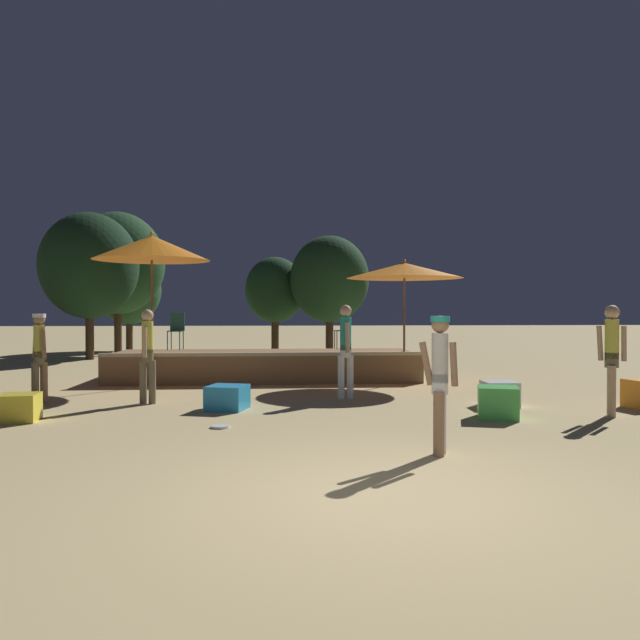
{
  "coord_description": "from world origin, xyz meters",
  "views": [
    {
      "loc": [
        -0.98,
        -5.57,
        1.71
      ],
      "look_at": [
        0.0,
        7.87,
        1.48
      ],
      "focal_mm": 35.0,
      "sensor_mm": 36.0,
      "label": 1
    }
  ],
  "objects_px": {
    "cube_seat_1": "(498,402)",
    "person_1": "(39,354)",
    "bistro_chair_1": "(176,327)",
    "background_tree_1": "(275,290)",
    "bistro_chair_0": "(345,327)",
    "cube_seat_2": "(19,408)",
    "background_tree_2": "(89,266)",
    "cube_seat_3": "(500,394)",
    "patio_umbrella_1": "(152,248)",
    "person_4": "(148,353)",
    "patio_umbrella_0": "(404,271)",
    "background_tree_4": "(129,290)",
    "background_tree_0": "(118,263)",
    "person_2": "(440,378)",
    "frisbee_disc": "(220,426)",
    "cube_seat_4": "(227,397)",
    "person_3": "(612,355)",
    "person_0": "(346,347)",
    "background_tree_3": "(330,279)"
  },
  "relations": [
    {
      "from": "person_1",
      "to": "cube_seat_2",
      "type": "bearing_deg",
      "value": -124.39
    },
    {
      "from": "bistro_chair_0",
      "to": "background_tree_1",
      "type": "height_order",
      "value": "background_tree_1"
    },
    {
      "from": "patio_umbrella_0",
      "to": "background_tree_4",
      "type": "height_order",
      "value": "background_tree_4"
    },
    {
      "from": "cube_seat_1",
      "to": "background_tree_0",
      "type": "bearing_deg",
      "value": 123.21
    },
    {
      "from": "patio_umbrella_0",
      "to": "bistro_chair_1",
      "type": "xyz_separation_m",
      "value": [
        -5.38,
        1.18,
        -1.33
      ]
    },
    {
      "from": "cube_seat_2",
      "to": "bistro_chair_1",
      "type": "xyz_separation_m",
      "value": [
        1.51,
        5.6,
        1.07
      ]
    },
    {
      "from": "cube_seat_1",
      "to": "person_1",
      "type": "height_order",
      "value": "person_1"
    },
    {
      "from": "person_2",
      "to": "background_tree_2",
      "type": "xyz_separation_m",
      "value": [
        -8.22,
        14.56,
        2.28
      ]
    },
    {
      "from": "patio_umbrella_1",
      "to": "background_tree_4",
      "type": "distance_m",
      "value": 12.96
    },
    {
      "from": "cube_seat_4",
      "to": "person_4",
      "type": "bearing_deg",
      "value": 152.76
    },
    {
      "from": "cube_seat_2",
      "to": "person_2",
      "type": "height_order",
      "value": "person_2"
    },
    {
      "from": "person_0",
      "to": "person_4",
      "type": "distance_m",
      "value": 3.66
    },
    {
      "from": "bistro_chair_1",
      "to": "person_1",
      "type": "bearing_deg",
      "value": -107.72
    },
    {
      "from": "patio_umbrella_1",
      "to": "person_4",
      "type": "distance_m",
      "value": 3.39
    },
    {
      "from": "person_1",
      "to": "background_tree_2",
      "type": "height_order",
      "value": "background_tree_2"
    },
    {
      "from": "person_0",
      "to": "background_tree_4",
      "type": "bearing_deg",
      "value": 112.83
    },
    {
      "from": "bistro_chair_1",
      "to": "bistro_chair_0",
      "type": "bearing_deg",
      "value": 7.06
    },
    {
      "from": "cube_seat_4",
      "to": "background_tree_0",
      "type": "height_order",
      "value": "background_tree_0"
    },
    {
      "from": "patio_umbrella_1",
      "to": "frisbee_disc",
      "type": "bearing_deg",
      "value": -68.91
    },
    {
      "from": "person_2",
      "to": "background_tree_1",
      "type": "relative_size",
      "value": 0.45
    },
    {
      "from": "background_tree_1",
      "to": "patio_umbrella_1",
      "type": "bearing_deg",
      "value": -106.31
    },
    {
      "from": "frisbee_disc",
      "to": "background_tree_4",
      "type": "bearing_deg",
      "value": 106.79
    },
    {
      "from": "background_tree_2",
      "to": "cube_seat_3",
      "type": "bearing_deg",
      "value": -47.11
    },
    {
      "from": "cube_seat_1",
      "to": "background_tree_0",
      "type": "height_order",
      "value": "background_tree_0"
    },
    {
      "from": "cube_seat_1",
      "to": "cube_seat_2",
      "type": "xyz_separation_m",
      "value": [
        -7.39,
        0.28,
        -0.04
      ]
    },
    {
      "from": "background_tree_2",
      "to": "bistro_chair_1",
      "type": "bearing_deg",
      "value": -58.31
    },
    {
      "from": "cube_seat_1",
      "to": "bistro_chair_1",
      "type": "xyz_separation_m",
      "value": [
        -5.88,
        5.89,
        1.03
      ]
    },
    {
      "from": "patio_umbrella_1",
      "to": "person_2",
      "type": "height_order",
      "value": "patio_umbrella_1"
    },
    {
      "from": "person_3",
      "to": "background_tree_2",
      "type": "relative_size",
      "value": 0.35
    },
    {
      "from": "bistro_chair_0",
      "to": "bistro_chair_1",
      "type": "height_order",
      "value": "same"
    },
    {
      "from": "person_3",
      "to": "cube_seat_2",
      "type": "bearing_deg",
      "value": 115.91
    },
    {
      "from": "patio_umbrella_0",
      "to": "background_tree_1",
      "type": "xyz_separation_m",
      "value": [
        -2.98,
        9.13,
        -0.17
      ]
    },
    {
      "from": "person_4",
      "to": "background_tree_1",
      "type": "xyz_separation_m",
      "value": [
        2.31,
        11.9,
        1.5
      ]
    },
    {
      "from": "cube_seat_2",
      "to": "person_1",
      "type": "height_order",
      "value": "person_1"
    },
    {
      "from": "person_0",
      "to": "background_tree_2",
      "type": "relative_size",
      "value": 0.36
    },
    {
      "from": "patio_umbrella_1",
      "to": "bistro_chair_1",
      "type": "distance_m",
      "value": 2.27
    },
    {
      "from": "background_tree_0",
      "to": "background_tree_2",
      "type": "relative_size",
      "value": 1.07
    },
    {
      "from": "person_2",
      "to": "bistro_chair_1",
      "type": "distance_m",
      "value": 9.31
    },
    {
      "from": "person_0",
      "to": "person_1",
      "type": "relative_size",
      "value": 1.1
    },
    {
      "from": "bistro_chair_1",
      "to": "background_tree_1",
      "type": "height_order",
      "value": "background_tree_1"
    },
    {
      "from": "person_1",
      "to": "background_tree_0",
      "type": "bearing_deg",
      "value": 52.31
    },
    {
      "from": "patio_umbrella_0",
      "to": "bistro_chair_1",
      "type": "height_order",
      "value": "patio_umbrella_0"
    },
    {
      "from": "cube_seat_1",
      "to": "bistro_chair_0",
      "type": "distance_m",
      "value": 6.15
    },
    {
      "from": "person_3",
      "to": "background_tree_3",
      "type": "bearing_deg",
      "value": 42.34
    },
    {
      "from": "person_1",
      "to": "patio_umbrella_0",
      "type": "bearing_deg",
      "value": -25.1
    },
    {
      "from": "cube_seat_2",
      "to": "cube_seat_4",
      "type": "relative_size",
      "value": 0.79
    },
    {
      "from": "cube_seat_4",
      "to": "background_tree_4",
      "type": "xyz_separation_m",
      "value": [
        -5.26,
        15.86,
        2.31
      ]
    },
    {
      "from": "cube_seat_4",
      "to": "cube_seat_2",
      "type": "bearing_deg",
      "value": -163.98
    },
    {
      "from": "background_tree_2",
      "to": "background_tree_4",
      "type": "relative_size",
      "value": 1.26
    },
    {
      "from": "frisbee_disc",
      "to": "cube_seat_4",
      "type": "bearing_deg",
      "value": 90.71
    }
  ]
}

